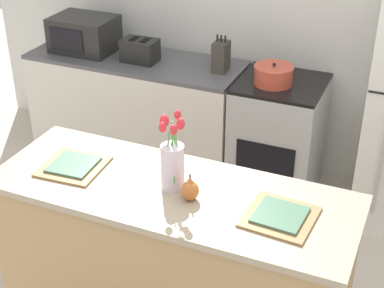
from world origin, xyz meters
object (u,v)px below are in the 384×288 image
Objects in this scene: flower_vase at (173,162)px; cooking_pot at (273,75)px; plate_setting_left at (73,166)px; microwave at (84,34)px; knife_block at (221,56)px; toaster at (140,50)px; pear_figurine at (190,189)px; stove_range at (277,138)px; plate_setting_right at (280,216)px.

flower_vase reaches higher than cooking_pot.
microwave is at bearing 120.63° from plate_setting_left.
knife_block reaches higher than plate_setting_left.
toaster is 1.04m from cooking_pot.
pear_figurine is 0.66m from plate_setting_left.
microwave is at bearing 175.60° from toaster.
pear_figurine is at bearing -89.41° from stove_range.
flower_vase is 1.45× the size of cooking_pot.
cooking_pot is at bearing 88.13° from flower_vase.
pear_figurine is at bearing -176.65° from plate_setting_right.
flower_vase reaches higher than microwave.
flower_vase is at bearing 151.61° from pear_figurine.
cooking_pot reaches higher than stove_range.
plate_setting_left is at bearing -176.10° from flower_vase.
plate_setting_left is at bearing -110.87° from cooking_pot.
flower_vase is at bearing -57.18° from toaster.
toaster is (-0.99, 1.54, -0.11)m from flower_vase.
plate_setting_left is at bearing 177.83° from pear_figurine.
toaster is (-0.45, 1.58, 0.02)m from plate_setting_left.
flower_vase reaches higher than pear_figurine.
toaster is 1.04× the size of knife_block.
microwave is (-0.51, 0.04, 0.05)m from toaster.
plate_setting_left is at bearing -111.68° from stove_range.
plate_setting_right is (1.09, 0.00, 0.00)m from plate_setting_left.
knife_block reaches higher than stove_range.
cooking_pot is 1.56m from microwave.
plate_setting_right reaches higher than stove_range.
stove_range is at bearing 86.45° from flower_vase.
flower_vase reaches higher than toaster.
microwave is at bearing 141.65° from plate_setting_right.
flower_vase reaches higher than plate_setting_left.
flower_vase is 0.56m from plate_setting_right.
plate_setting_left is at bearing -96.18° from knife_block.
stove_range is 3.23× the size of cooking_pot.
pear_figurine is 0.44× the size of plate_setting_left.
stove_range is at bearing 68.32° from plate_setting_left.
flower_vase is at bearing 3.90° from plate_setting_left.
stove_range is 1.81m from plate_setting_left.
plate_setting_left is at bearing -59.37° from microwave.
plate_setting_right is (0.54, -0.04, -0.13)m from flower_vase.
plate_setting_right is at bearing 3.35° from pear_figurine.
toaster reaches higher than cooking_pot.
plate_setting_left is at bearing -74.14° from toaster.
toaster is at bearing -4.40° from microwave.
pear_figurine is at bearing -55.33° from toaster.
toaster is at bearing 124.67° from pear_figurine.
cooking_pot is (0.05, 1.52, -0.13)m from flower_vase.
plate_setting_left is 1.67m from cooking_pot.
pear_figurine is 0.43m from plate_setting_right.
knife_block is at bearing 177.67° from stove_range.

